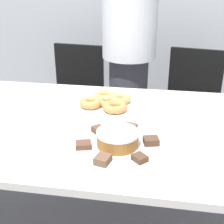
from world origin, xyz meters
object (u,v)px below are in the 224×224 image
Objects in this scene: office_chair_right at (190,115)px; plate_cake at (118,147)px; plate_donuts at (108,105)px; person_standing at (129,49)px; frosted_cake at (118,138)px; napkin at (222,138)px; office_chair_left at (74,107)px.

office_chair_right reaches higher than plate_cake.
plate_donuts is at bearing -112.73° from office_chair_right.
person_standing is 4.76× the size of plate_cake.
person_standing is 1.04m from frosted_cake.
plate_donuts is at bearing 154.06° from napkin.
office_chair_left is at bearing 113.91° from frosted_cake.
napkin is (0.41, 0.14, -0.04)m from frosted_cake.
office_chair_left and office_chair_right have the same top height.
frosted_cake is (0.11, -0.39, 0.04)m from plate_donuts.
plate_cake is 1.12× the size of plate_donuts.
napkin is at bearing 18.75° from frosted_cake.
office_chair_right is 1.27m from frosted_cake.
plate_donuts is 0.41m from frosted_cake.
napkin is at bearing 18.75° from plate_cake.
office_chair_right is 2.69× the size of plate_donuts.
office_chair_left is at bearing 117.99° from plate_donuts.
plate_donuts is (-0.03, -0.64, -0.14)m from person_standing.
plate_cake is at bearing -60.44° from office_chair_left.
napkin is (0.48, -0.89, -0.15)m from person_standing.
office_chair_right is (0.89, -0.00, 0.00)m from office_chair_left.
person_standing reaches higher than office_chair_right.
plate_cake is 2.52× the size of napkin.
office_chair_left is 2.69× the size of plate_donuts.
plate_donuts is (-0.11, 0.39, 0.00)m from plate_cake.
person_standing is 0.66m from plate_donuts.
person_standing reaches higher than office_chair_left.
plate_donuts is at bearing 105.27° from plate_cake.
frosted_cake is 1.12× the size of napkin.
plate_cake is 0.04m from frosted_cake.
office_chair_right is at bearing 91.81° from napkin.
office_chair_right is 0.97m from plate_donuts.
plate_donuts is at bearing 105.27° from frosted_cake.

